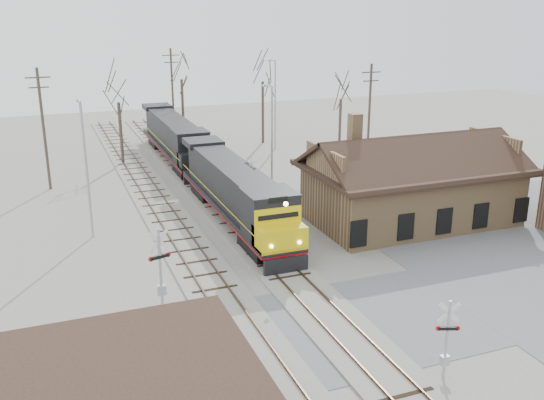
# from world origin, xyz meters

# --- Properties ---
(ground) EXTENTS (140.00, 140.00, 0.00)m
(ground) POSITION_xyz_m (0.00, 0.00, 0.00)
(ground) COLOR gray
(ground) RESTS_ON ground
(road) EXTENTS (60.00, 9.00, 0.03)m
(road) POSITION_xyz_m (0.00, 0.00, 0.01)
(road) COLOR #59595E
(road) RESTS_ON ground
(track_main) EXTENTS (3.40, 90.00, 0.24)m
(track_main) POSITION_xyz_m (0.00, 15.00, 0.07)
(track_main) COLOR gray
(track_main) RESTS_ON ground
(track_siding) EXTENTS (3.40, 90.00, 0.24)m
(track_siding) POSITION_xyz_m (-4.50, 15.00, 0.07)
(track_siding) COLOR gray
(track_siding) RESTS_ON ground
(depot) EXTENTS (15.20, 9.31, 7.90)m
(depot) POSITION_xyz_m (11.99, 12.00, 2.41)
(depot) COLOR #A17D53
(depot) RESTS_ON ground
(locomotive_lead) EXTENTS (2.96, 19.84, 4.40)m
(locomotive_lead) POSITION_xyz_m (0.00, 15.92, 2.31)
(locomotive_lead) COLOR black
(locomotive_lead) RESTS_ON ground
(locomotive_trailing) EXTENTS (2.96, 19.84, 4.17)m
(locomotive_trailing) POSITION_xyz_m (0.00, 36.04, 2.31)
(locomotive_trailing) COLOR black
(locomotive_trailing) RESTS_ON ground
(crossbuck_near) EXTENTS (0.98, 0.43, 3.58)m
(crossbuck_near) POSITION_xyz_m (2.30, -5.35, 1.71)
(crossbuck_near) COLOR #A5A8AD
(crossbuck_near) RESTS_ON ground
(crossbuck_far) EXTENTS (1.22, 0.41, 4.36)m
(crossbuck_far) POSITION_xyz_m (-7.57, 5.21, 2.03)
(crossbuck_far) COLOR #A5A8AD
(crossbuck_far) RESTS_ON ground
(streetlight_a) EXTENTS (0.25, 2.04, 9.24)m
(streetlight_a) POSITION_xyz_m (-9.99, 17.12, 5.16)
(streetlight_a) COLOR #A5A8AD
(streetlight_a) RESTS_ON ground
(streetlight_b) EXTENTS (0.25, 2.04, 9.13)m
(streetlight_b) POSITION_xyz_m (4.58, 20.91, 5.10)
(streetlight_b) COLOR #A5A8AD
(streetlight_b) RESTS_ON ground
(streetlight_c) EXTENTS (0.25, 2.04, 9.61)m
(streetlight_c) POSITION_xyz_m (11.36, 37.47, 5.35)
(streetlight_c) COLOR #A5A8AD
(streetlight_c) RESTS_ON ground
(utility_pole_a) EXTENTS (2.00, 0.24, 10.28)m
(utility_pole_a) POSITION_xyz_m (-12.30, 30.05, 5.37)
(utility_pole_a) COLOR #382D23
(utility_pole_a) RESTS_ON ground
(utility_pole_b) EXTENTS (2.00, 0.24, 10.45)m
(utility_pole_b) POSITION_xyz_m (2.31, 47.15, 5.46)
(utility_pole_b) COLOR #382D23
(utility_pole_b) RESTS_ON ground
(utility_pole_c) EXTENTS (2.00, 0.24, 9.89)m
(utility_pole_c) POSITION_xyz_m (17.05, 27.13, 5.17)
(utility_pole_c) COLOR #382D23
(utility_pole_c) RESTS_ON ground
(tree_b) EXTENTS (4.08, 4.08, 10.00)m
(tree_b) POSITION_xyz_m (-5.21, 36.77, 7.11)
(tree_b) COLOR #382D23
(tree_b) RESTS_ON ground
(tree_c) EXTENTS (4.66, 4.66, 11.42)m
(tree_c) POSITION_xyz_m (3.22, 46.16, 8.13)
(tree_c) COLOR #382D23
(tree_c) RESTS_ON ground
(tree_d) EXTENTS (4.65, 4.65, 11.38)m
(tree_d) POSITION_xyz_m (11.26, 40.96, 8.11)
(tree_d) COLOR #382D23
(tree_d) RESTS_ON ground
(tree_e) EXTENTS (3.42, 3.42, 8.38)m
(tree_e) POSITION_xyz_m (19.05, 36.91, 5.96)
(tree_e) COLOR #382D23
(tree_e) RESTS_ON ground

